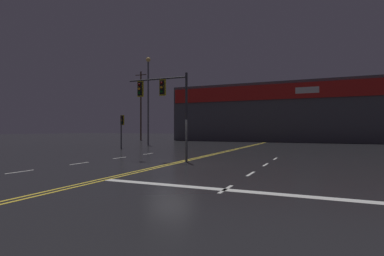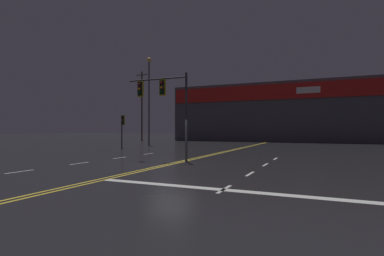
# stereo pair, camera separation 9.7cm
# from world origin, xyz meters

# --- Properties ---
(ground_plane) EXTENTS (200.00, 200.00, 0.00)m
(ground_plane) POSITION_xyz_m (0.00, 0.00, 0.00)
(ground_plane) COLOR black
(road_markings) EXTENTS (14.36, 60.00, 0.01)m
(road_markings) POSITION_xyz_m (0.92, -1.05, 0.00)
(road_markings) COLOR gold
(road_markings) RESTS_ON ground
(traffic_signal_median) EXTENTS (4.06, 0.36, 5.25)m
(traffic_signal_median) POSITION_xyz_m (-1.32, 1.32, 3.99)
(traffic_signal_median) COLOR #38383D
(traffic_signal_median) RESTS_ON ground
(traffic_signal_corner_northwest) EXTENTS (0.42, 0.36, 3.32)m
(traffic_signal_corner_northwest) POSITION_xyz_m (-10.67, 9.81, 2.44)
(traffic_signal_corner_northwest) COLOR #38383D
(traffic_signal_corner_northwest) RESTS_ON ground
(streetlight_near_left) EXTENTS (0.56, 0.56, 10.66)m
(streetlight_near_left) POSITION_xyz_m (-11.78, 16.47, 6.69)
(streetlight_near_left) COLOR #59595E
(streetlight_near_left) RESTS_ON ground
(building_backdrop) EXTENTS (31.89, 10.23, 9.13)m
(building_backdrop) POSITION_xyz_m (0.00, 36.38, 4.58)
(building_backdrop) COLOR #4C4C51
(building_backdrop) RESTS_ON ground
(utility_pole_row) EXTENTS (46.09, 0.26, 12.08)m
(utility_pole_row) POSITION_xyz_m (-1.28, 29.87, 5.86)
(utility_pole_row) COLOR #4C3828
(utility_pole_row) RESTS_ON ground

